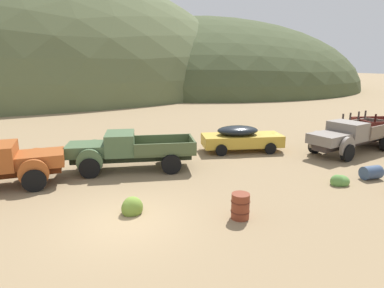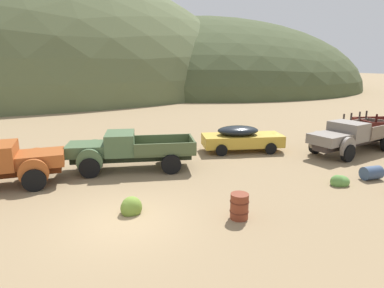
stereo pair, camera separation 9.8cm
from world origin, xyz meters
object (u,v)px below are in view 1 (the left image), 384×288
object	(u,v)px
truck_weathered_green	(122,150)
truck_primer_gray	(348,137)
oil_drum_spare	(240,206)
oil_drum_tipped	(371,172)
car_faded_yellow	(244,138)

from	to	relation	value
truck_weathered_green	truck_primer_gray	xyz separation A→B (m)	(12.98, -1.00, 0.01)
truck_primer_gray	oil_drum_spare	xyz separation A→B (m)	(-9.78, -5.65, -0.55)
truck_weathered_green	oil_drum_spare	bearing A→B (deg)	125.14
truck_primer_gray	oil_drum_tipped	xyz separation A→B (m)	(-2.28, -3.97, -0.69)
car_faded_yellow	truck_primer_gray	distance (m)	6.04
oil_drum_tipped	truck_primer_gray	bearing A→B (deg)	60.14
truck_weathered_green	car_faded_yellow	distance (m)	7.54
truck_weathered_green	car_faded_yellow	xyz separation A→B (m)	(7.42, 1.34, -0.17)
truck_primer_gray	oil_drum_tipped	distance (m)	4.63
truck_weathered_green	oil_drum_spare	xyz separation A→B (m)	(3.20, -6.65, -0.54)
oil_drum_spare	oil_drum_tipped	distance (m)	7.69
truck_primer_gray	oil_drum_spare	world-z (taller)	truck_primer_gray
car_faded_yellow	truck_primer_gray	bearing A→B (deg)	-12.27
truck_weathered_green	truck_primer_gray	bearing A→B (deg)	-174.98
truck_primer_gray	oil_drum_spare	bearing A→B (deg)	14.78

